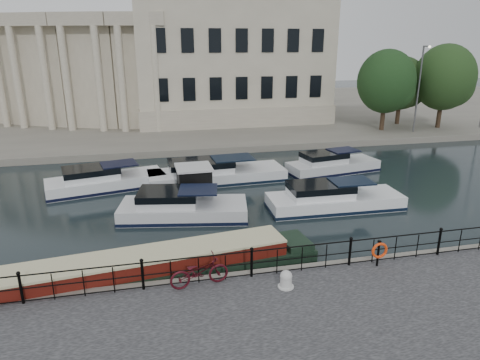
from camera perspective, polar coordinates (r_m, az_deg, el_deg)
The scene contains 12 objects.
ground_plane at distance 18.77m, azimuth -0.17°, elevation -10.72°, with size 160.00×160.00×0.00m, color black.
far_bank at distance 55.87m, azimuth -8.89°, elevation 8.86°, with size 120.00×42.00×0.55m, color #6B665B.
railing at distance 16.28m, azimuth 1.56°, elevation -10.74°, with size 24.14×0.14×1.22m.
civic_building at distance 50.87m, azimuth -10.08°, elevation 15.58°, with size 53.55×31.84×16.85m.
lamp_posts at distance 47.34m, azimuth 26.63°, elevation 11.10°, with size 8.24×1.55×8.07m.
bicycle at distance 15.83m, azimuth -5.45°, elevation -12.05°, with size 0.76×2.17×1.14m, color #3F0B13.
mooring_bollard at distance 15.89m, azimuth 6.15°, elevation -13.04°, with size 0.59×0.59×0.66m.
life_ring_post at distance 17.77m, azimuth 18.09°, elevation -8.97°, with size 0.67×0.19×1.10m.
narrowboat at distance 17.61m, azimuth -12.25°, elevation -11.92°, with size 14.26×3.60×1.52m.
harbour_hut at distance 25.27m, azimuth -6.13°, elevation -0.69°, with size 2.85×2.39×2.17m.
cabin_cruisers at distance 26.78m, azimuth -1.49°, elevation -0.82°, with size 23.02×9.72×1.99m.
trees at distance 47.00m, azimuth 22.39°, elevation 11.95°, with size 11.93×8.24×8.27m.
Camera 1 is at (-3.52, -16.06, 9.06)m, focal length 32.00 mm.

